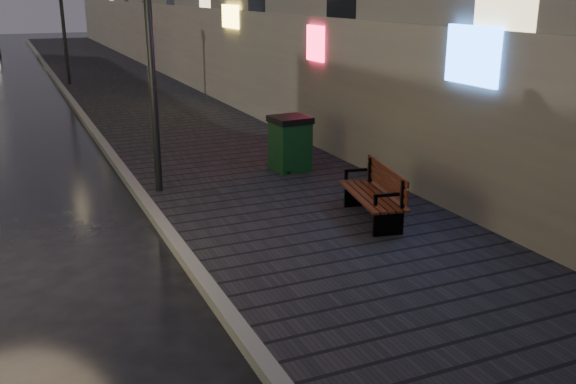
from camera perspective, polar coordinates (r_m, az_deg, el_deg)
name	(u,v)px	position (r m, az deg, el deg)	size (l,w,h in m)	color
sidewalk	(125,86)	(27.21, -14.30, 9.13)	(4.60, 58.00, 0.15)	black
curb	(63,89)	(26.92, -19.38, 8.61)	(0.20, 58.00, 0.15)	slate
lamp_near	(148,7)	(11.84, -12.36, 15.77)	(0.36, 0.36, 5.28)	black
bench	(377,194)	(10.55, 7.88, -0.15)	(0.92, 1.82, 0.89)	black
trash_bin	(290,143)	(13.38, 0.18, 4.37)	(0.80, 0.80, 1.14)	black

